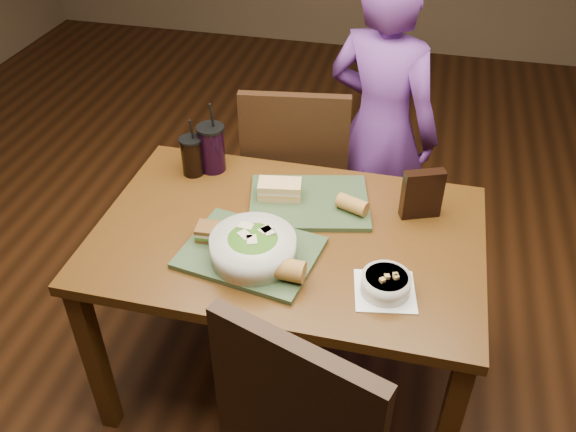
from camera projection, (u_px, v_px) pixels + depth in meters
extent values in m
plane|color=#381C0B|center=(288.00, 373.00, 2.52)|extent=(6.00, 6.00, 0.00)
cube|color=#4B2C0F|center=(96.00, 361.00, 2.12)|extent=(0.06, 0.06, 0.71)
cube|color=#4B2C0F|center=(176.00, 229.00, 2.70)|extent=(0.06, 0.06, 0.71)
cube|color=#4B2C0F|center=(453.00, 273.00, 2.48)|extent=(0.06, 0.06, 0.71)
cube|color=#4B2C0F|center=(288.00, 237.00, 2.07)|extent=(1.30, 0.85, 0.04)
cube|color=black|center=(295.00, 419.00, 1.46)|extent=(0.44, 0.19, 0.54)
cube|color=black|center=(303.00, 183.00, 2.78)|extent=(0.50, 0.50, 0.04)
cube|color=black|center=(294.00, 153.00, 2.46)|extent=(0.44, 0.11, 0.52)
cube|color=black|center=(255.00, 243.00, 2.82)|extent=(0.04, 0.04, 0.45)
cube|color=black|center=(334.00, 256.00, 2.76)|extent=(0.04, 0.04, 0.45)
cube|color=black|center=(275.00, 197.00, 3.11)|extent=(0.04, 0.04, 0.45)
cube|color=black|center=(347.00, 208.00, 3.04)|extent=(0.04, 0.04, 0.45)
imported|color=#68328A|center=(381.00, 130.00, 2.66)|extent=(0.62, 0.52, 1.44)
cube|color=#314428|center=(250.00, 253.00, 1.96)|extent=(0.47, 0.38, 0.02)
cube|color=#314428|center=(309.00, 202.00, 2.18)|extent=(0.48, 0.41, 0.02)
cylinder|color=silver|center=(253.00, 248.00, 1.90)|extent=(0.27, 0.27, 0.08)
ellipsoid|color=#427219|center=(253.00, 244.00, 1.90)|extent=(0.22, 0.22, 0.07)
cube|color=beige|center=(268.00, 231.00, 1.90)|extent=(0.05, 0.05, 0.01)
cube|color=beige|center=(252.00, 240.00, 1.86)|extent=(0.05, 0.05, 0.01)
cube|color=beige|center=(266.00, 230.00, 1.90)|extent=(0.05, 0.05, 0.01)
cube|color=beige|center=(245.00, 236.00, 1.88)|extent=(0.05, 0.05, 0.01)
cube|color=beige|center=(246.00, 227.00, 1.92)|extent=(0.05, 0.04, 0.01)
cube|color=white|center=(385.00, 291.00, 1.83)|extent=(0.21, 0.21, 0.00)
cylinder|color=silver|center=(386.00, 284.00, 1.81)|extent=(0.15, 0.15, 0.06)
cylinder|color=black|center=(387.00, 278.00, 1.80)|extent=(0.13, 0.13, 0.01)
cube|color=#B28947|center=(395.00, 275.00, 1.79)|extent=(0.02, 0.02, 0.01)
cube|color=#B28947|center=(387.00, 277.00, 1.79)|extent=(0.02, 0.02, 0.01)
cube|color=#B28947|center=(382.00, 280.00, 1.78)|extent=(0.02, 0.02, 0.01)
cube|color=#B28947|center=(396.00, 277.00, 1.79)|extent=(0.02, 0.02, 0.01)
cube|color=#593819|center=(213.00, 237.00, 2.00)|extent=(0.11, 0.08, 0.01)
cube|color=#3F721E|center=(213.00, 234.00, 1.99)|extent=(0.11, 0.08, 0.01)
cube|color=beige|center=(213.00, 231.00, 1.99)|extent=(0.11, 0.08, 0.01)
cube|color=#593819|center=(212.00, 228.00, 1.98)|extent=(0.11, 0.08, 0.01)
cube|color=tan|center=(280.00, 194.00, 2.18)|extent=(0.16, 0.11, 0.02)
cube|color=orange|center=(280.00, 191.00, 2.18)|extent=(0.16, 0.11, 0.01)
cube|color=beige|center=(280.00, 189.00, 2.17)|extent=(0.16, 0.11, 0.01)
cube|color=tan|center=(280.00, 185.00, 2.16)|extent=(0.16, 0.11, 0.02)
cylinder|color=#AD7533|center=(282.00, 268.00, 1.84)|extent=(0.14, 0.08, 0.07)
cylinder|color=#AD7533|center=(352.00, 205.00, 2.11)|extent=(0.12, 0.09, 0.05)
cylinder|color=black|center=(192.00, 157.00, 2.30)|extent=(0.08, 0.08, 0.14)
cylinder|color=black|center=(190.00, 140.00, 2.25)|extent=(0.09, 0.09, 0.01)
cylinder|color=black|center=(192.00, 130.00, 2.23)|extent=(0.01, 0.02, 0.09)
cylinder|color=black|center=(212.00, 150.00, 2.31)|extent=(0.10, 0.10, 0.17)
cylinder|color=black|center=(210.00, 128.00, 2.26)|extent=(0.11, 0.11, 0.01)
cylinder|color=black|center=(212.00, 116.00, 2.22)|extent=(0.01, 0.03, 0.11)
cube|color=black|center=(422.00, 194.00, 2.08)|extent=(0.14, 0.09, 0.18)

